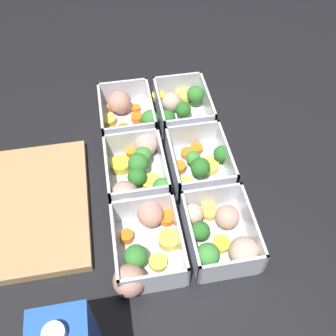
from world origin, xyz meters
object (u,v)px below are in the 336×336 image
Objects in this scene: container_far_left at (144,248)px; container_near_left at (221,235)px; container_far_right at (127,115)px; container_near_center at (200,164)px; container_near_right at (181,106)px; container_far_center at (138,171)px.

container_near_left is at bearing -88.89° from container_far_left.
container_near_left is 0.97× the size of container_far_right.
container_far_right is at bearing 37.80° from container_near_center.
container_near_right is 1.00× the size of container_far_right.
container_far_right is at bearing 92.31° from container_near_right.
container_near_center is 0.12m from container_far_center.
container_far_right is at bearing 21.02° from container_near_left.
container_near_right is at bearing 1.36° from container_near_center.
container_near_center and container_far_center have the same top height.
container_near_left and container_far_left have the same top height.
container_near_left is at bearing -142.97° from container_far_center.
container_near_right and container_far_right have the same top height.
container_far_right is (0.32, 0.12, -0.00)m from container_near_left.
container_near_right is 0.20m from container_far_center.
container_far_left is (-0.33, 0.13, 0.00)m from container_near_right.
container_near_right is 0.12m from container_far_right.
container_near_right is at bearing -35.48° from container_far_center.
container_far_center is 0.16m from container_far_right.
container_near_center is 0.93× the size of container_far_right.
container_near_left and container_near_right have the same top height.
container_near_left is 0.16m from container_near_center.
container_far_center is at bearing -179.12° from container_far_right.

